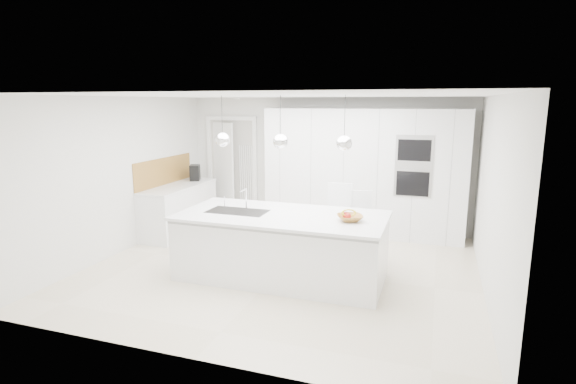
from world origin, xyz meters
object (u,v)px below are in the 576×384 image
(bar_stool_left, at_px, (337,223))
(island_base, at_px, (281,248))
(bar_stool_right, at_px, (358,227))
(espresso_machine, at_px, (195,173))
(fruit_bowl, at_px, (350,218))

(bar_stool_left, bearing_deg, island_base, -127.34)
(bar_stool_right, bearing_deg, bar_stool_left, -179.14)
(bar_stool_right, bearing_deg, espresso_machine, 149.13)
(fruit_bowl, xyz_separation_m, bar_stool_left, (-0.37, 0.94, -0.35))
(espresso_machine, distance_m, bar_stool_left, 3.35)
(fruit_bowl, bearing_deg, bar_stool_left, 111.44)
(island_base, xyz_separation_m, bar_stool_left, (0.58, 0.93, 0.16))
(island_base, distance_m, bar_stool_right, 1.35)
(bar_stool_left, relative_size, bar_stool_right, 1.10)
(island_base, height_order, espresso_machine, espresso_machine)
(espresso_machine, height_order, bar_stool_right, espresso_machine)
(espresso_machine, bearing_deg, fruit_bowl, -54.45)
(bar_stool_right, bearing_deg, fruit_bowl, -100.34)
(island_base, relative_size, fruit_bowl, 8.47)
(espresso_machine, bearing_deg, bar_stool_right, -40.90)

